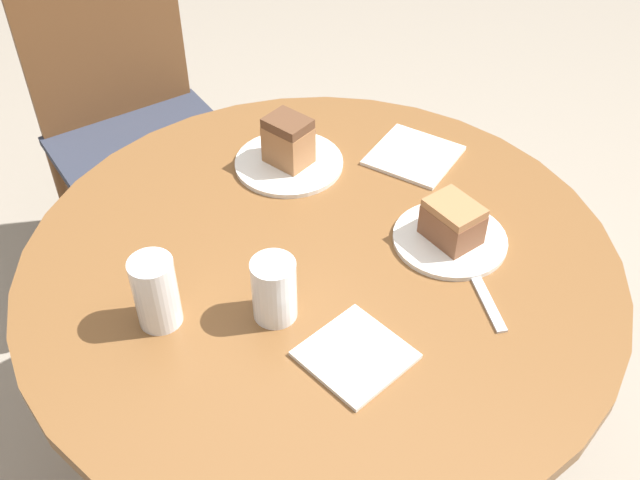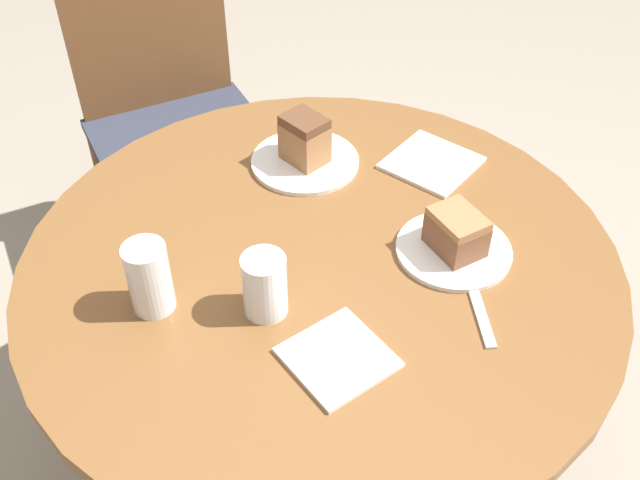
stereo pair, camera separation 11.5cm
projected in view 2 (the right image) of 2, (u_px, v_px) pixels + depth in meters
The scene contains 12 objects.
ground_plane at pixel (320, 469), 1.82m from camera, with size 8.00×8.00×0.00m, color gray.
table at pixel (320, 328), 1.47m from camera, with size 1.07×1.07×0.72m.
chair at pixel (173, 118), 2.11m from camera, with size 0.54×0.49×0.87m.
plate_near at pixel (454, 250), 1.34m from camera, with size 0.21×0.21×0.01m.
plate_far at pixel (305, 161), 1.54m from camera, with size 0.22×0.22×0.01m.
cake_slice_near at pixel (457, 232), 1.31m from camera, with size 0.09×0.10×0.08m.
cake_slice_far at pixel (305, 139), 1.50m from camera, with size 0.08×0.09×0.10m.
glass_lemonade at pixel (150, 281), 1.21m from camera, with size 0.07×0.07×0.13m.
glass_water at pixel (265, 288), 1.21m from camera, with size 0.07×0.07×0.11m.
napkin_stack at pixel (432, 163), 1.54m from camera, with size 0.20×0.20×0.01m.
fork at pixel (478, 304), 1.25m from camera, with size 0.12×0.17×0.00m.
napkin_side at pixel (338, 357), 1.16m from camera, with size 0.15×0.15×0.01m.
Camera 2 is at (-0.58, -0.77, 1.64)m, focal length 42.00 mm.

